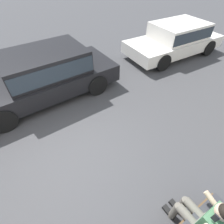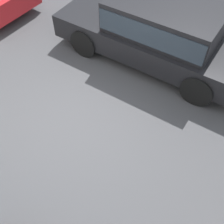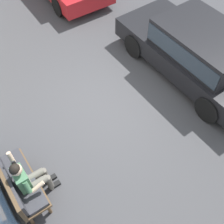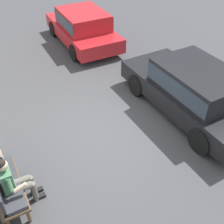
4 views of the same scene
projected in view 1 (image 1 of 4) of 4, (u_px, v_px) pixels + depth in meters
ground_plane at (71, 151)px, 4.30m from camera, size 60.00×60.00×0.00m
person_on_phone at (202, 217)px, 2.62m from camera, size 0.73×0.74×1.36m
parked_car_near at (176, 38)px, 7.67m from camera, size 4.44×2.12×1.35m
parked_car_mid at (44, 73)px, 5.41m from camera, size 4.66×2.06×1.49m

